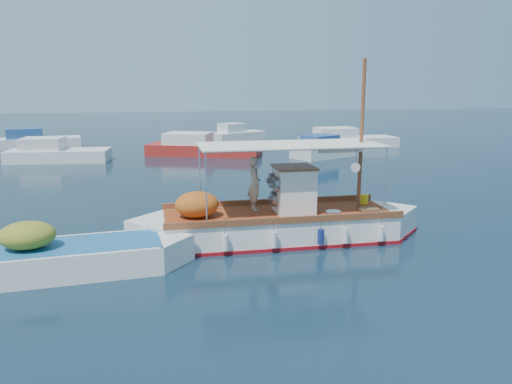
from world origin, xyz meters
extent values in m
plane|color=black|center=(0.00, 0.00, 0.00)|extent=(160.00, 160.00, 0.00)
cube|color=white|center=(0.23, -0.17, 0.35)|extent=(7.47, 2.51, 1.09)
cube|color=white|center=(-3.50, -0.16, 0.35)|extent=(2.49, 2.49, 1.09)
cube|color=white|center=(3.96, -0.18, 0.35)|extent=(2.49, 2.49, 1.09)
cube|color=maroon|center=(0.23, -0.17, 0.02)|extent=(7.57, 2.59, 0.18)
cube|color=#913616|center=(0.23, -0.17, 0.88)|extent=(7.47, 2.32, 0.06)
cube|color=brown|center=(0.23, 1.08, 0.99)|extent=(7.56, 0.13, 0.20)
cube|color=brown|center=(0.22, -1.42, 0.99)|extent=(7.56, 0.13, 0.20)
cube|color=white|center=(0.73, -0.17, 1.64)|extent=(1.20, 1.30, 1.49)
cube|color=brown|center=(0.73, -0.17, 2.42)|extent=(1.30, 1.40, 0.06)
cylinder|color=slate|center=(0.08, -0.49, 1.94)|extent=(0.22, 0.50, 0.50)
cylinder|color=slate|center=(0.08, 0.15, 1.94)|extent=(0.22, 0.50, 0.50)
cylinder|color=slate|center=(0.08, -0.17, 1.39)|extent=(0.22, 0.50, 0.50)
cylinder|color=brown|center=(3.01, -0.18, 3.38)|extent=(0.12, 0.12, 4.97)
cylinder|color=brown|center=(2.22, -0.18, 2.98)|extent=(1.79, 0.09, 0.08)
cylinder|color=silver|center=(-2.25, 0.93, 2.01)|extent=(0.04, 0.04, 2.24)
cylinder|color=silver|center=(-2.26, -1.25, 2.01)|extent=(0.04, 0.04, 2.24)
cylinder|color=silver|center=(3.42, 0.91, 2.01)|extent=(0.04, 0.04, 2.24)
cylinder|color=silver|center=(3.41, -1.28, 2.01)|extent=(0.04, 0.04, 2.24)
cube|color=silver|center=(0.58, -0.17, 3.15)|extent=(5.88, 2.41, 0.04)
ellipsoid|color=#B9591B|center=(-2.46, -0.16, 1.31)|extent=(1.40, 1.19, 0.84)
cube|color=yellow|center=(1.52, 0.37, 1.09)|extent=(0.25, 0.18, 0.40)
cylinder|color=yellow|center=(3.51, 0.51, 1.06)|extent=(0.30, 0.30, 0.34)
cube|color=brown|center=(3.21, -0.58, 0.95)|extent=(0.65, 0.45, 0.12)
cylinder|color=#B2B2B2|center=(1.92, -0.72, 0.95)|extent=(0.50, 0.50, 0.12)
cylinder|color=white|center=(2.41, -1.22, 2.52)|extent=(0.30, 0.03, 0.30)
cylinder|color=white|center=(-1.77, -1.55, 0.45)|extent=(0.20, 0.20, 0.48)
cylinder|color=navy|center=(1.22, -1.57, 0.45)|extent=(0.20, 0.20, 0.48)
cylinder|color=white|center=(3.21, -1.57, 0.45)|extent=(0.20, 0.20, 0.48)
imported|color=#AFAA91|center=(-0.49, 0.35, 1.81)|extent=(0.48, 0.69, 1.81)
cube|color=white|center=(-6.21, -1.94, 0.28)|extent=(5.28, 2.47, 1.00)
cube|color=white|center=(-3.67, -1.71, 0.28)|extent=(1.99, 1.99, 1.00)
cube|color=#206095|center=(-6.21, -1.94, 0.76)|extent=(5.26, 2.24, 0.06)
ellipsoid|color=olive|center=(-7.10, -2.03, 1.15)|extent=(1.57, 1.33, 0.73)
cube|color=silver|center=(-9.99, 19.28, 0.30)|extent=(6.71, 3.09, 1.00)
cube|color=silver|center=(-10.96, 19.39, 1.20)|extent=(2.80, 2.31, 0.80)
cube|color=#A8211C|center=(-0.18, 20.49, 0.30)|extent=(8.57, 5.51, 1.00)
cube|color=silver|center=(-1.31, 20.93, 1.20)|extent=(3.88, 3.38, 0.80)
cube|color=silver|center=(8.33, 17.90, 0.30)|extent=(5.74, 4.33, 1.00)
cube|color=#294D89|center=(7.61, 17.55, 1.20)|extent=(2.74, 2.62, 0.80)
cube|color=silver|center=(11.91, 22.91, 0.30)|extent=(7.94, 2.84, 1.00)
cube|color=silver|center=(10.74, 22.88, 1.20)|extent=(3.21, 2.30, 0.80)
cube|color=silver|center=(-12.95, 27.50, 0.30)|extent=(6.76, 3.33, 1.00)
cube|color=#294D89|center=(-13.91, 27.34, 1.20)|extent=(2.87, 2.35, 0.80)
cube|color=silver|center=(3.81, 29.34, 0.30)|extent=(5.37, 4.09, 1.00)
cube|color=silver|center=(3.15, 29.00, 1.20)|extent=(2.56, 2.43, 0.80)
camera|label=1|loc=(-3.68, -15.62, 5.06)|focal=35.00mm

